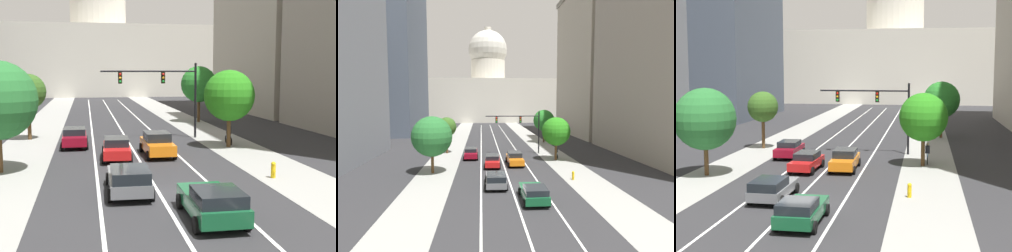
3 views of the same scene
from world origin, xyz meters
The scene contains 19 objects.
ground_plane centered at (0.00, 40.00, 0.00)m, with size 400.00×400.00×0.00m, color #2B2B2D.
sidewalk_left centered at (-7.80, 35.00, 0.01)m, with size 4.25×130.00×0.01m, color gray.
sidewalk_right centered at (7.80, 35.00, 0.01)m, with size 4.25×130.00×0.01m, color gray.
lane_stripe_left centered at (-2.84, 25.00, 0.01)m, with size 0.16×90.00×0.01m, color white.
lane_stripe_center centered at (0.00, 25.00, 0.01)m, with size 0.16×90.00×0.01m, color white.
lane_stripe_right centered at (2.84, 25.00, 0.01)m, with size 0.16×90.00×0.01m, color white.
capitol_building centered at (0.00, 93.35, 10.94)m, with size 51.65×29.34×36.61m.
car_crimson centered at (-4.26, 14.59, 0.78)m, with size 2.05×4.46×1.47m.
car_orange centered at (1.42, 10.01, 0.82)m, with size 2.06×4.81×1.61m.
car_gray centered at (-1.43, 0.47, 0.75)m, with size 2.16×4.70×1.40m.
car_green centered at (1.42, -3.92, 0.75)m, with size 2.14×4.48×1.42m.
car_red centered at (-1.42, 9.20, 0.75)m, with size 2.10×4.56×1.42m.
traffic_signal_mast centered at (3.36, 17.69, 4.54)m, with size 8.20×0.39×6.46m.
fire_hydrant centered at (6.61, 2.31, 0.46)m, with size 0.26×0.35×0.91m.
cyclist centered at (7.70, 13.58, 0.85)m, with size 0.36×1.70×1.72m.
street_tree_mid_left centered at (-8.09, 19.03, 4.04)m, with size 2.97×2.97×5.56m.
street_tree_near_left centered at (-8.26, 6.36, 4.15)m, with size 4.52×4.52×6.41m.
street_tree_far_right centered at (7.34, 12.47, 3.93)m, with size 3.88×3.88×5.88m.
street_tree_near_right centered at (9.23, 29.41, 4.27)m, with size 4.06×4.06×6.31m.
Camera 3 is at (7.48, -27.98, 7.88)m, focal length 54.18 mm.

